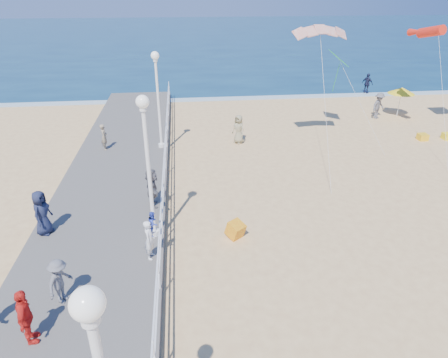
{
  "coord_description": "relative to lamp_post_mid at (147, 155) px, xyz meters",
  "views": [
    {
      "loc": [
        -4.13,
        -12.74,
        8.93
      ],
      "look_at": [
        -2.5,
        2.0,
        1.6
      ],
      "focal_mm": 32.0,
      "sensor_mm": 36.0,
      "label": 1
    }
  ],
  "objects": [
    {
      "name": "ground",
      "position": [
        5.35,
        0.0,
        -3.66
      ],
      "size": [
        160.0,
        160.0,
        0.0
      ],
      "primitive_type": "plane",
      "color": "#E7BA78",
      "rests_on": "ground"
    },
    {
      "name": "box_kite",
      "position": [
        3.08,
        0.05,
        -3.36
      ],
      "size": [
        0.87,
        0.9,
        0.74
      ],
      "primitive_type": "cube",
      "rotation": [
        0.31,
        0.0,
        0.65
      ],
      "color": "#E15A0D",
      "rests_on": "ground"
    },
    {
      "name": "lamp_post_mid",
      "position": [
        0.0,
        0.0,
        0.0
      ],
      "size": [
        0.44,
        0.44,
        5.32
      ],
      "color": "white",
      "rests_on": "boardwalk"
    },
    {
      "name": "kite_windsock",
      "position": [
        15.77,
        10.17,
        2.72
      ],
      "size": [
        1.06,
        3.01,
        1.15
      ],
      "primitive_type": "cylinder",
      "rotation": [
        1.36,
        0.0,
        0.17
      ],
      "color": "red"
    },
    {
      "name": "spectator_3",
      "position": [
        -3.0,
        -4.66,
        -2.43
      ],
      "size": [
        0.58,
        1.04,
        1.67
      ],
      "primitive_type": "imported",
      "rotation": [
        0.0,
        0.0,
        1.76
      ],
      "color": "red",
      "rests_on": "boardwalk"
    },
    {
      "name": "ocean",
      "position": [
        5.35,
        65.0,
        -3.65
      ],
      "size": [
        160.0,
        90.0,
        0.05
      ],
      "primitive_type": "cube",
      "color": "#0C2E4A",
      "rests_on": "ground"
    },
    {
      "name": "boardwalk",
      "position": [
        -2.15,
        0.0,
        -3.46
      ],
      "size": [
        5.0,
        44.0,
        0.4
      ],
      "primitive_type": "cube",
      "color": "#635F59",
      "rests_on": "ground"
    },
    {
      "name": "kite_parafoil",
      "position": [
        8.7,
        8.73,
        3.06
      ],
      "size": [
        2.9,
        0.94,
        0.65
      ],
      "primitive_type": null,
      "rotation": [
        0.44,
        0.0,
        0.0
      ],
      "color": "red"
    },
    {
      "name": "spectator_6",
      "position": [
        -3.15,
        8.99,
        -2.52
      ],
      "size": [
        0.37,
        0.55,
        1.47
      ],
      "primitive_type": "imported",
      "rotation": [
        0.0,
        0.0,
        1.61
      ],
      "color": "gray",
      "rests_on": "boardwalk"
    },
    {
      "name": "toddler_held",
      "position": [
        0.1,
        -1.22,
        -1.98
      ],
      "size": [
        0.41,
        0.48,
        0.86
      ],
      "primitive_type": "imported",
      "rotation": [
        0.0,
        0.0,
        1.35
      ],
      "color": "#3246BE",
      "rests_on": "boardwalk"
    },
    {
      "name": "surf_line",
      "position": [
        5.35,
        20.5,
        -3.63
      ],
      "size": [
        160.0,
        1.2,
        0.04
      ],
      "primitive_type": "cube",
      "color": "silver",
      "rests_on": "ground"
    },
    {
      "name": "spectator_5",
      "position": [
        -0.14,
        2.24,
        -2.42
      ],
      "size": [
        0.63,
        1.6,
        1.68
      ],
      "primitive_type": "imported",
      "rotation": [
        0.0,
        0.0,
        1.66
      ],
      "color": "#5A585D",
      "rests_on": "boardwalk"
    },
    {
      "name": "spectator_2",
      "position": [
        -2.53,
        -3.22,
        -2.53
      ],
      "size": [
        0.87,
        1.09,
        1.47
      ],
      "primitive_type": "imported",
      "rotation": [
        0.0,
        0.0,
        1.17
      ],
      "color": "#5E5E63",
      "rests_on": "boardwalk"
    },
    {
      "name": "beach_walker_a",
      "position": [
        15.41,
        13.98,
        -2.72
      ],
      "size": [
        1.4,
        1.23,
        1.87
      ],
      "primitive_type": "imported",
      "rotation": [
        0.0,
        0.0,
        0.56
      ],
      "color": "#58575C",
      "rests_on": "ground"
    },
    {
      "name": "railing",
      "position": [
        0.3,
        0.0,
        -2.41
      ],
      "size": [
        0.05,
        42.0,
        0.55
      ],
      "color": "white",
      "rests_on": "boardwalk"
    },
    {
      "name": "kite_diamond_green",
      "position": [
        11.05,
        11.74,
        1.07
      ],
      "size": [
        1.36,
        1.57,
        0.85
      ],
      "primitive_type": "cube",
      "rotation": [
        0.65,
        0.0,
        1.37
      ],
      "color": "green"
    },
    {
      "name": "beach_walker_c",
      "position": [
        4.65,
        10.18,
        -2.78
      ],
      "size": [
        0.98,
        1.02,
        1.77
      ],
      "primitive_type": "imported",
      "rotation": [
        0.0,
        0.0,
        -0.88
      ],
      "color": "gray",
      "rests_on": "ground"
    },
    {
      "name": "woman_holding_toddler",
      "position": [
        -0.05,
        -1.37,
        -2.54
      ],
      "size": [
        0.45,
        0.59,
        1.45
      ],
      "primitive_type": "imported",
      "rotation": [
        0.0,
        0.0,
        1.35
      ],
      "color": "white",
      "rests_on": "boardwalk"
    },
    {
      "name": "beach_walker_b",
      "position": [
        17.71,
        21.0,
        -2.77
      ],
      "size": [
        0.96,
        1.1,
        1.77
      ],
      "primitive_type": "imported",
      "rotation": [
        0.0,
        0.0,
        2.19
      ],
      "color": "#181B35",
      "rests_on": "ground"
    },
    {
      "name": "lamp_post_far",
      "position": [
        0.0,
        9.0,
        0.0
      ],
      "size": [
        0.44,
        0.44,
        5.32
      ],
      "color": "white",
      "rests_on": "boardwalk"
    },
    {
      "name": "spectator_4",
      "position": [
        -4.09,
        0.59,
        -2.38
      ],
      "size": [
        0.77,
        0.98,
        1.76
      ],
      "primitive_type": "imported",
      "rotation": [
        0.0,
        0.0,
        1.3
      ],
      "color": "#1A1F3A",
      "rests_on": "boardwalk"
    },
    {
      "name": "beach_umbrella",
      "position": [
        17.13,
        14.3,
        -1.75
      ],
      "size": [
        1.9,
        1.9,
        2.14
      ],
      "color": "white",
      "rests_on": "ground"
    },
    {
      "name": "beach_chair_right",
      "position": [
        17.88,
        9.34,
        -3.46
      ],
      "size": [
        0.55,
        0.55,
        0.4
      ],
      "primitive_type": "cube",
      "color": "yellow",
      "rests_on": "ground"
    },
    {
      "name": "beach_chair_left",
      "position": [
        16.24,
        9.39,
        -3.46
      ],
      "size": [
        0.55,
        0.55,
        0.4
      ],
      "primitive_type": "cube",
      "color": "yellow",
      "rests_on": "ground"
    }
  ]
}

